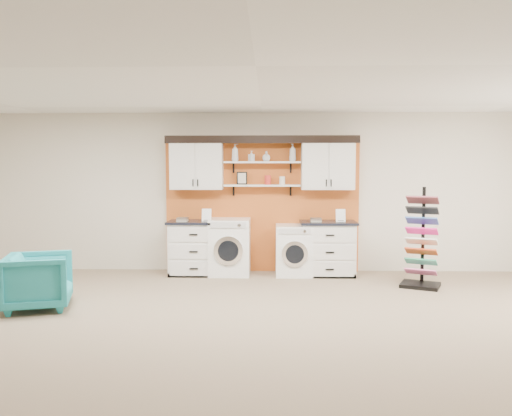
{
  "coord_description": "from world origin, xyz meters",
  "views": [
    {
      "loc": [
        0.14,
        -4.83,
        1.83
      ],
      "look_at": [
        -0.06,
        2.3,
        1.26
      ],
      "focal_mm": 35.0,
      "sensor_mm": 36.0,
      "label": 1
    }
  ],
  "objects_px": {
    "washer": "(230,247)",
    "armchair": "(39,281)",
    "base_cabinet_left": "(196,248)",
    "dryer": "(294,250)",
    "sample_rack": "(421,254)",
    "base_cabinet_right": "(328,248)"
  },
  "relations": [
    {
      "from": "base_cabinet_right",
      "to": "washer",
      "type": "height_order",
      "value": "washer"
    },
    {
      "from": "base_cabinet_left",
      "to": "armchair",
      "type": "relative_size",
      "value": 1.19
    },
    {
      "from": "base_cabinet_left",
      "to": "base_cabinet_right",
      "type": "relative_size",
      "value": 1.0
    },
    {
      "from": "washer",
      "to": "dryer",
      "type": "bearing_deg",
      "value": 0.0
    },
    {
      "from": "washer",
      "to": "dryer",
      "type": "xyz_separation_m",
      "value": [
        1.1,
        0.0,
        -0.05
      ]
    },
    {
      "from": "washer",
      "to": "armchair",
      "type": "relative_size",
      "value": 1.21
    },
    {
      "from": "base_cabinet_right",
      "to": "washer",
      "type": "distance_m",
      "value": 1.68
    },
    {
      "from": "base_cabinet_right",
      "to": "armchair",
      "type": "distance_m",
      "value": 4.55
    },
    {
      "from": "base_cabinet_left",
      "to": "armchair",
      "type": "distance_m",
      "value": 2.78
    },
    {
      "from": "washer",
      "to": "armchair",
      "type": "height_order",
      "value": "washer"
    },
    {
      "from": "base_cabinet_right",
      "to": "sample_rack",
      "type": "distance_m",
      "value": 1.57
    },
    {
      "from": "dryer",
      "to": "sample_rack",
      "type": "relative_size",
      "value": 0.56
    },
    {
      "from": "washer",
      "to": "sample_rack",
      "type": "xyz_separation_m",
      "value": [
        3.02,
        -0.81,
        0.02
      ]
    },
    {
      "from": "dryer",
      "to": "base_cabinet_right",
      "type": "bearing_deg",
      "value": 0.33
    },
    {
      "from": "base_cabinet_left",
      "to": "base_cabinet_right",
      "type": "xyz_separation_m",
      "value": [
        2.26,
        0.0,
        -0.0
      ]
    },
    {
      "from": "base_cabinet_right",
      "to": "armchair",
      "type": "height_order",
      "value": "base_cabinet_right"
    },
    {
      "from": "armchair",
      "to": "base_cabinet_right",
      "type": "bearing_deg",
      "value": -78.27
    },
    {
      "from": "base_cabinet_right",
      "to": "washer",
      "type": "relative_size",
      "value": 0.98
    },
    {
      "from": "base_cabinet_left",
      "to": "washer",
      "type": "xyz_separation_m",
      "value": [
        0.58,
        -0.0,
        0.02
      ]
    },
    {
      "from": "armchair",
      "to": "base_cabinet_left",
      "type": "bearing_deg",
      "value": -55.5
    },
    {
      "from": "base_cabinet_left",
      "to": "armchair",
      "type": "bearing_deg",
      "value": -128.85
    },
    {
      "from": "sample_rack",
      "to": "armchair",
      "type": "bearing_deg",
      "value": -141.19
    }
  ]
}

